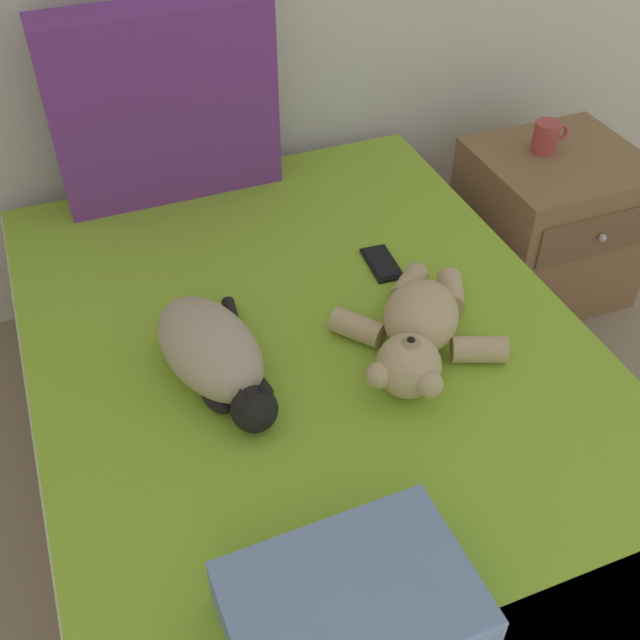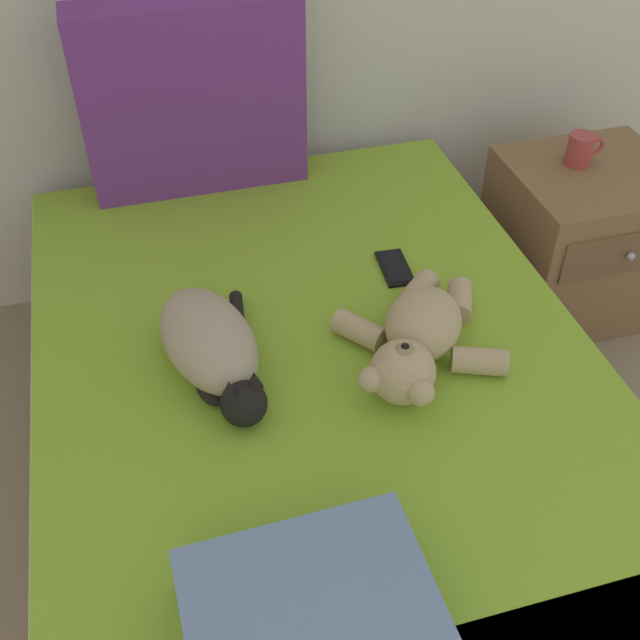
{
  "view_description": "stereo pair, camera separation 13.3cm",
  "coord_description": "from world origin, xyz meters",
  "px_view_note": "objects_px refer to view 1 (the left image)",
  "views": [
    {
      "loc": [
        1.33,
        2.26,
        1.7
      ],
      "look_at": [
        1.8,
        3.44,
        0.56
      ],
      "focal_mm": 42.76,
      "sensor_mm": 36.0,
      "label": 1
    },
    {
      "loc": [
        1.46,
        2.21,
        1.7
      ],
      "look_at": [
        1.8,
        3.44,
        0.56
      ],
      "focal_mm": 42.76,
      "sensor_mm": 36.0,
      "label": 2
    }
  ],
  "objects_px": {
    "patterned_cushion": "(164,105)",
    "cell_phone": "(382,263)",
    "nightstand": "(548,224)",
    "teddy_bear": "(417,332)",
    "cat": "(214,354)",
    "throw_pillow": "(351,609)",
    "mug": "(547,137)",
    "bed": "(324,434)"
  },
  "relations": [
    {
      "from": "patterned_cushion",
      "to": "throw_pillow",
      "type": "height_order",
      "value": "patterned_cushion"
    },
    {
      "from": "throw_pillow",
      "to": "nightstand",
      "type": "xyz_separation_m",
      "value": [
        1.2,
        1.12,
        -0.27
      ]
    },
    {
      "from": "bed",
      "to": "throw_pillow",
      "type": "xyz_separation_m",
      "value": [
        -0.19,
        -0.58,
        0.29
      ]
    },
    {
      "from": "throw_pillow",
      "to": "mug",
      "type": "height_order",
      "value": "mug"
    },
    {
      "from": "bed",
      "to": "nightstand",
      "type": "height_order",
      "value": "nightstand"
    },
    {
      "from": "teddy_bear",
      "to": "nightstand",
      "type": "bearing_deg",
      "value": 35.7
    },
    {
      "from": "cat",
      "to": "nightstand",
      "type": "xyz_separation_m",
      "value": [
        1.25,
        0.48,
        -0.29
      ]
    },
    {
      "from": "cell_phone",
      "to": "throw_pillow",
      "type": "distance_m",
      "value": 0.99
    },
    {
      "from": "bed",
      "to": "cat",
      "type": "xyz_separation_m",
      "value": [
        -0.24,
        0.06,
        0.31
      ]
    },
    {
      "from": "patterned_cushion",
      "to": "cell_phone",
      "type": "distance_m",
      "value": 0.75
    },
    {
      "from": "cell_phone",
      "to": "mug",
      "type": "relative_size",
      "value": 1.27
    },
    {
      "from": "cell_phone",
      "to": "bed",
      "type": "bearing_deg",
      "value": -133.7
    },
    {
      "from": "cat",
      "to": "mug",
      "type": "distance_m",
      "value": 1.33
    },
    {
      "from": "teddy_bear",
      "to": "nightstand",
      "type": "xyz_separation_m",
      "value": [
        0.8,
        0.58,
        -0.28
      ]
    },
    {
      "from": "patterned_cushion",
      "to": "teddy_bear",
      "type": "bearing_deg",
      "value": -68.66
    },
    {
      "from": "teddy_bear",
      "to": "throw_pillow",
      "type": "height_order",
      "value": "teddy_bear"
    },
    {
      "from": "patterned_cushion",
      "to": "throw_pillow",
      "type": "distance_m",
      "value": 1.46
    },
    {
      "from": "cat",
      "to": "bed",
      "type": "bearing_deg",
      "value": -13.85
    },
    {
      "from": "teddy_bear",
      "to": "bed",
      "type": "bearing_deg",
      "value": 170.45
    },
    {
      "from": "throw_pillow",
      "to": "patterned_cushion",
      "type": "bearing_deg",
      "value": 88.1
    },
    {
      "from": "teddy_bear",
      "to": "cell_phone",
      "type": "bearing_deg",
      "value": 78.29
    },
    {
      "from": "bed",
      "to": "patterned_cushion",
      "type": "relative_size",
      "value": 3.07
    },
    {
      "from": "cat",
      "to": "throw_pillow",
      "type": "distance_m",
      "value": 0.64
    },
    {
      "from": "teddy_bear",
      "to": "nightstand",
      "type": "height_order",
      "value": "teddy_bear"
    },
    {
      "from": "throw_pillow",
      "to": "bed",
      "type": "bearing_deg",
      "value": 72.37
    },
    {
      "from": "cell_phone",
      "to": "teddy_bear",
      "type": "bearing_deg",
      "value": -101.71
    },
    {
      "from": "teddy_bear",
      "to": "mug",
      "type": "distance_m",
      "value": 1.0
    },
    {
      "from": "cat",
      "to": "throw_pillow",
      "type": "bearing_deg",
      "value": -85.52
    },
    {
      "from": "patterned_cushion",
      "to": "cell_phone",
      "type": "bearing_deg",
      "value": -53.53
    },
    {
      "from": "cat",
      "to": "cell_phone",
      "type": "height_order",
      "value": "cat"
    },
    {
      "from": "nightstand",
      "to": "bed",
      "type": "bearing_deg",
      "value": -151.92
    },
    {
      "from": "teddy_bear",
      "to": "throw_pillow",
      "type": "xyz_separation_m",
      "value": [
        -0.4,
        -0.55,
        -0.01
      ]
    },
    {
      "from": "patterned_cushion",
      "to": "teddy_bear",
      "type": "relative_size",
      "value": 1.38
    },
    {
      "from": "teddy_bear",
      "to": "nightstand",
      "type": "distance_m",
      "value": 1.03
    },
    {
      "from": "patterned_cushion",
      "to": "teddy_bear",
      "type": "xyz_separation_m",
      "value": [
        0.35,
        -0.89,
        -0.2
      ]
    },
    {
      "from": "throw_pillow",
      "to": "mug",
      "type": "relative_size",
      "value": 3.33
    },
    {
      "from": "nightstand",
      "to": "cat",
      "type": "bearing_deg",
      "value": -158.84
    },
    {
      "from": "throw_pillow",
      "to": "nightstand",
      "type": "relative_size",
      "value": 0.79
    },
    {
      "from": "cat",
      "to": "throw_pillow",
      "type": "xyz_separation_m",
      "value": [
        0.05,
        -0.64,
        -0.02
      ]
    },
    {
      "from": "bed",
      "to": "nightstand",
      "type": "distance_m",
      "value": 1.15
    },
    {
      "from": "cat",
      "to": "cell_phone",
      "type": "bearing_deg",
      "value": 24.54
    },
    {
      "from": "nightstand",
      "to": "teddy_bear",
      "type": "bearing_deg",
      "value": -144.3
    }
  ]
}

